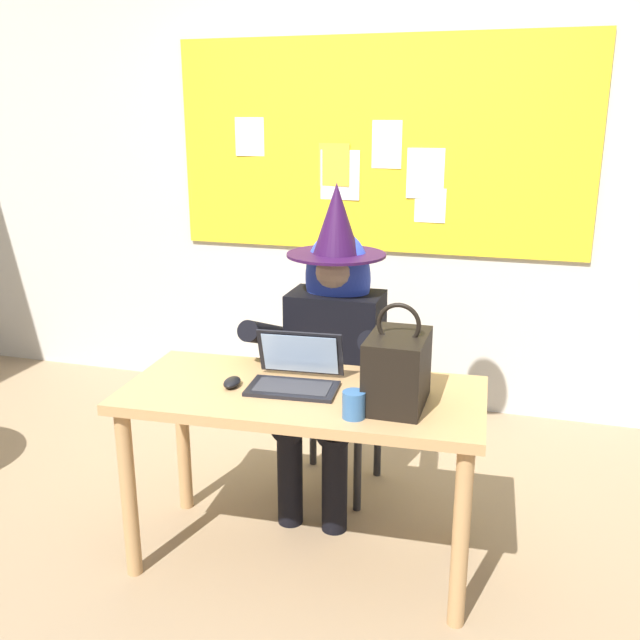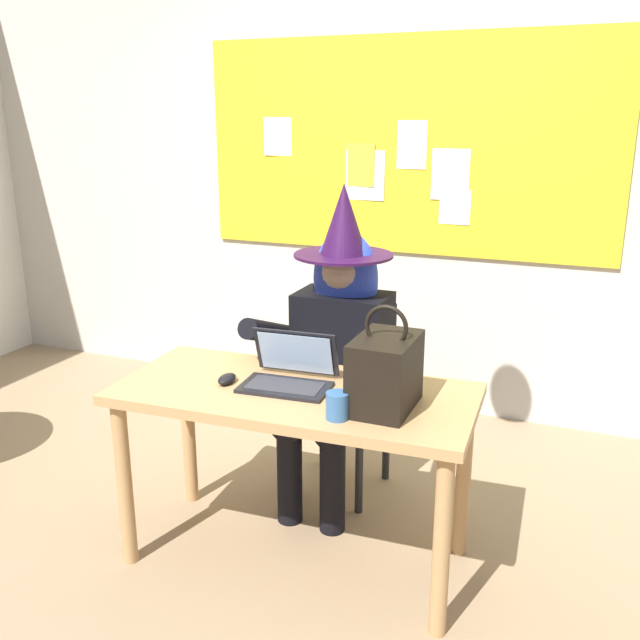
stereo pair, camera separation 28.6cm
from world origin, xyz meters
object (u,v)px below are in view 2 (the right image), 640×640
(handbag, at_px, (385,372))
(chair_at_desk, at_px, (348,385))
(person_costumed, at_px, (338,334))
(laptop, at_px, (289,373))
(coffee_mug, at_px, (337,406))
(desk_main, at_px, (295,414))
(computer_mouse, at_px, (227,379))

(handbag, bearing_deg, chair_at_desk, 119.52)
(person_costumed, height_order, laptop, person_costumed)
(chair_at_desk, height_order, handbag, handbag)
(chair_at_desk, relative_size, coffee_mug, 9.34)
(desk_main, relative_size, computer_mouse, 13.39)
(laptop, bearing_deg, desk_main, -47.96)
(person_costumed, xyz_separation_m, coffee_mug, (0.28, -0.73, -0.01))
(desk_main, height_order, chair_at_desk, chair_at_desk)
(desk_main, bearing_deg, coffee_mug, -37.06)
(chair_at_desk, bearing_deg, computer_mouse, -14.95)
(desk_main, height_order, person_costumed, person_costumed)
(computer_mouse, bearing_deg, laptop, 14.16)
(laptop, height_order, handbag, handbag)
(desk_main, relative_size, laptop, 3.90)
(chair_at_desk, height_order, computer_mouse, chair_at_desk)
(laptop, relative_size, computer_mouse, 3.43)
(chair_at_desk, distance_m, handbag, 0.89)
(chair_at_desk, relative_size, handbag, 2.35)
(chair_at_desk, relative_size, computer_mouse, 8.53)
(laptop, xyz_separation_m, handbag, (0.40, -0.07, 0.09))
(person_costumed, height_order, handbag, person_costumed)
(desk_main, xyz_separation_m, chair_at_desk, (-0.03, 0.67, -0.13))
(desk_main, relative_size, person_costumed, 0.96)
(computer_mouse, relative_size, coffee_mug, 1.09)
(chair_at_desk, height_order, person_costumed, person_costumed)
(person_costumed, distance_m, coffee_mug, 0.79)
(chair_at_desk, distance_m, computer_mouse, 0.79)
(desk_main, bearing_deg, computer_mouse, -171.04)
(coffee_mug, bearing_deg, computer_mouse, 164.45)
(desk_main, bearing_deg, person_costumed, 93.94)
(handbag, relative_size, coffee_mug, 3.98)
(person_costumed, height_order, coffee_mug, person_costumed)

